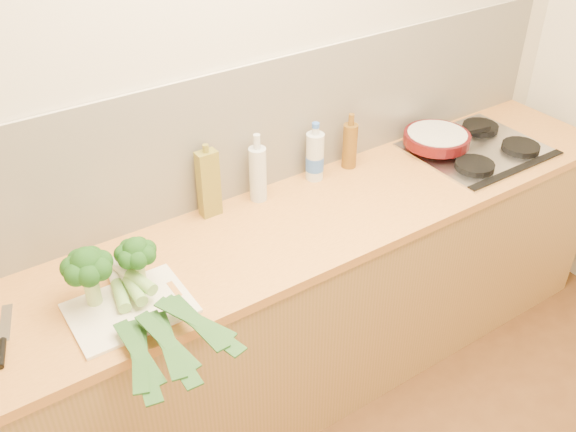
% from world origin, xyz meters
% --- Properties ---
extents(room_shell, '(3.50, 3.50, 3.50)m').
position_xyz_m(room_shell, '(0.00, 1.49, 1.17)').
color(room_shell, beige).
rests_on(room_shell, ground).
extents(counter, '(3.20, 0.62, 0.90)m').
position_xyz_m(counter, '(0.00, 1.20, 0.45)').
color(counter, '#A67B45').
rests_on(counter, ground).
extents(gas_hob, '(0.58, 0.50, 0.04)m').
position_xyz_m(gas_hob, '(1.02, 1.20, 0.91)').
color(gas_hob, silver).
rests_on(gas_hob, counter).
extents(chopping_board, '(0.38, 0.28, 0.01)m').
position_xyz_m(chopping_board, '(-0.71, 1.09, 0.91)').
color(chopping_board, white).
rests_on(chopping_board, counter).
extents(broccoli_left, '(0.16, 0.16, 0.21)m').
position_xyz_m(broccoli_left, '(-0.80, 1.17, 1.06)').
color(broccoli_left, '#A4C070').
rests_on(broccoli_left, chopping_board).
extents(broccoli_right, '(0.14, 0.14, 0.18)m').
position_xyz_m(broccoli_right, '(-0.64, 1.18, 1.04)').
color(broccoli_right, '#A4C070').
rests_on(broccoli_right, chopping_board).
extents(leek_front, '(0.18, 0.64, 0.04)m').
position_xyz_m(leek_front, '(-0.74, 1.05, 0.93)').
color(leek_front, white).
rests_on(leek_front, chopping_board).
extents(leek_mid, '(0.11, 0.63, 0.04)m').
position_xyz_m(leek_mid, '(-0.68, 1.02, 0.95)').
color(leek_mid, white).
rests_on(leek_mid, chopping_board).
extents(leek_back, '(0.20, 0.61, 0.04)m').
position_xyz_m(leek_back, '(-0.63, 1.03, 0.97)').
color(leek_back, white).
rests_on(leek_back, chopping_board).
extents(chefs_knife, '(0.11, 0.28, 0.02)m').
position_xyz_m(chefs_knife, '(-1.09, 1.15, 0.91)').
color(chefs_knife, silver).
rests_on(chefs_knife, counter).
extents(skillet, '(0.44, 0.30, 0.05)m').
position_xyz_m(skillet, '(0.86, 1.31, 0.96)').
color(skillet, '#4A0C0E').
rests_on(skillet, gas_hob).
extents(oil_tin, '(0.08, 0.05, 0.30)m').
position_xyz_m(oil_tin, '(-0.23, 1.43, 1.04)').
color(oil_tin, olive).
rests_on(oil_tin, counter).
extents(glass_bottle, '(0.07, 0.07, 0.29)m').
position_xyz_m(glass_bottle, '(-0.02, 1.42, 1.02)').
color(glass_bottle, silver).
rests_on(glass_bottle, counter).
extents(amber_bottle, '(0.06, 0.06, 0.25)m').
position_xyz_m(amber_bottle, '(0.44, 1.42, 1.01)').
color(amber_bottle, brown).
rests_on(amber_bottle, counter).
extents(water_bottle, '(0.08, 0.08, 0.24)m').
position_xyz_m(water_bottle, '(0.26, 1.42, 1.00)').
color(water_bottle, silver).
rests_on(water_bottle, counter).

